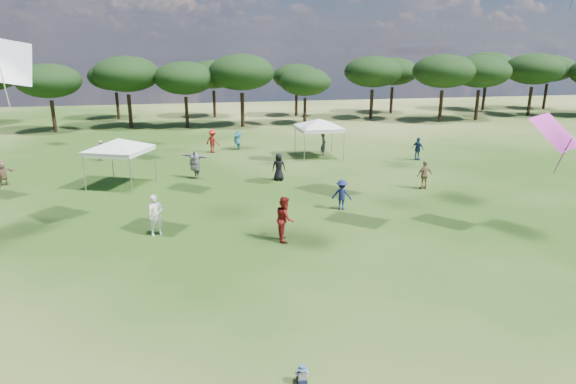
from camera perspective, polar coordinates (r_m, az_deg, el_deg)
name	(u,v)px	position (r m, az deg, el deg)	size (l,w,h in m)	color
tree_line	(230,73)	(54.98, -6.86, 13.77)	(108.78, 17.63, 7.77)	black
tent_left	(118,141)	(29.90, -19.48, 5.77)	(5.73, 5.73, 3.20)	gray
tent_right	(319,120)	(36.49, 3.72, 8.46)	(6.45, 6.45, 3.23)	gray
toddler	(302,375)	(12.48, 1.72, -20.91)	(0.36, 0.39, 0.52)	black
festival_crowd	(197,168)	(30.16, -10.77, 2.81)	(30.92, 21.63, 1.93)	#896C4B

